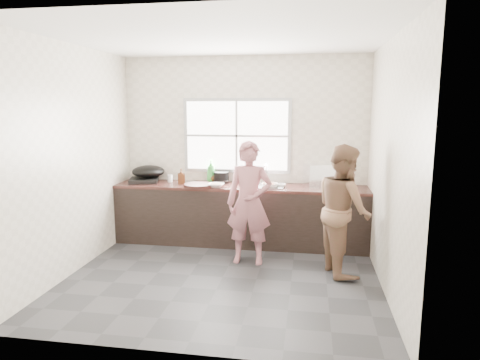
% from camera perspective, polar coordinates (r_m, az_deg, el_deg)
% --- Properties ---
extents(floor, '(3.60, 3.20, 0.01)m').
position_cam_1_polar(floor, '(5.15, -2.32, -12.85)').
color(floor, '#2C2C2F').
rests_on(floor, ground).
extents(ceiling, '(3.60, 3.20, 0.01)m').
position_cam_1_polar(ceiling, '(4.81, -2.55, 18.47)').
color(ceiling, silver).
rests_on(ceiling, wall_back).
extents(wall_back, '(3.60, 0.01, 2.70)m').
position_cam_1_polar(wall_back, '(6.37, 0.49, 4.13)').
color(wall_back, beige).
rests_on(wall_back, ground).
extents(wall_left, '(0.01, 3.20, 2.70)m').
position_cam_1_polar(wall_left, '(5.46, -21.35, 2.51)').
color(wall_left, beige).
rests_on(wall_left, ground).
extents(wall_right, '(0.01, 3.20, 2.70)m').
position_cam_1_polar(wall_right, '(4.78, 19.31, 1.68)').
color(wall_right, beige).
rests_on(wall_right, ground).
extents(wall_front, '(3.60, 0.01, 2.70)m').
position_cam_1_polar(wall_front, '(3.26, -8.12, -1.40)').
color(wall_front, beige).
rests_on(wall_front, ground).
extents(cabinet, '(3.60, 0.62, 0.82)m').
position_cam_1_polar(cabinet, '(6.23, 0.04, -4.80)').
color(cabinet, black).
rests_on(cabinet, floor).
extents(countertop, '(3.60, 0.64, 0.04)m').
position_cam_1_polar(countertop, '(6.13, 0.04, -0.91)').
color(countertop, '#351A15').
rests_on(countertop, cabinet).
extents(sink, '(0.55, 0.45, 0.02)m').
position_cam_1_polar(sink, '(6.08, 3.29, -0.77)').
color(sink, silver).
rests_on(sink, countertop).
extents(faucet, '(0.02, 0.02, 0.30)m').
position_cam_1_polar(faucet, '(6.25, 3.50, 0.87)').
color(faucet, silver).
rests_on(faucet, countertop).
extents(window_frame, '(1.60, 0.05, 1.10)m').
position_cam_1_polar(window_frame, '(6.35, -0.42, 5.93)').
color(window_frame, '#9EA0A5').
rests_on(window_frame, wall_back).
extents(window_glazing, '(1.50, 0.01, 1.00)m').
position_cam_1_polar(window_glazing, '(6.33, -0.46, 5.91)').
color(window_glazing, white).
rests_on(window_glazing, window_frame).
extents(woman, '(0.54, 0.36, 1.46)m').
position_cam_1_polar(woman, '(5.40, 1.23, -3.60)').
color(woman, '#AC676F').
rests_on(woman, floor).
extents(person_side, '(0.78, 0.89, 1.55)m').
position_cam_1_polar(person_side, '(5.22, 13.65, -3.83)').
color(person_side, brown).
rests_on(person_side, floor).
extents(cutting_board, '(0.45, 0.45, 0.04)m').
position_cam_1_polar(cutting_board, '(6.05, -5.55, -0.71)').
color(cutting_board, black).
rests_on(cutting_board, countertop).
extents(cleaver, '(0.19, 0.17, 0.01)m').
position_cam_1_polar(cleaver, '(6.24, -2.32, -0.15)').
color(cleaver, '#A7A9AE').
rests_on(cleaver, cutting_board).
extents(bowl_mince, '(0.24, 0.24, 0.06)m').
position_cam_1_polar(bowl_mince, '(5.99, -3.22, -0.71)').
color(bowl_mince, silver).
rests_on(bowl_mince, countertop).
extents(bowl_crabs, '(0.23, 0.23, 0.06)m').
position_cam_1_polar(bowl_crabs, '(5.93, 4.00, -0.82)').
color(bowl_crabs, white).
rests_on(bowl_crabs, countertop).
extents(bowl_held, '(0.20, 0.20, 0.06)m').
position_cam_1_polar(bowl_held, '(6.02, 5.44, -0.67)').
color(bowl_held, white).
rests_on(bowl_held, countertop).
extents(black_pot, '(0.28, 0.28, 0.16)m').
position_cam_1_polar(black_pot, '(6.35, -2.51, 0.38)').
color(black_pot, black).
rests_on(black_pot, countertop).
extents(plate_food, '(0.25, 0.25, 0.02)m').
position_cam_1_polar(plate_food, '(6.19, -6.35, -0.60)').
color(plate_food, white).
rests_on(plate_food, countertop).
extents(bottle_green, '(0.13, 0.13, 0.34)m').
position_cam_1_polar(bottle_green, '(6.42, -3.89, 1.25)').
color(bottle_green, '#2B8431').
rests_on(bottle_green, countertop).
extents(bottle_brown_tall, '(0.12, 0.12, 0.21)m').
position_cam_1_polar(bottle_brown_tall, '(6.29, -7.84, 0.41)').
color(bottle_brown_tall, '#462411').
rests_on(bottle_brown_tall, countertop).
extents(bottle_brown_short, '(0.14, 0.14, 0.15)m').
position_cam_1_polar(bottle_brown_short, '(6.42, -3.62, 0.44)').
color(bottle_brown_short, '#4C2F13').
rests_on(bottle_brown_short, countertop).
extents(glass_jar, '(0.08, 0.08, 0.11)m').
position_cam_1_polar(glass_jar, '(6.48, -9.31, 0.21)').
color(glass_jar, white).
rests_on(glass_jar, countertop).
extents(burner, '(0.50, 0.50, 0.06)m').
position_cam_1_polar(burner, '(6.54, -12.68, -0.03)').
color(burner, black).
rests_on(burner, countertop).
extents(wok, '(0.50, 0.50, 0.18)m').
position_cam_1_polar(wok, '(6.58, -12.13, 1.12)').
color(wok, black).
rests_on(wok, burner).
extents(dish_rack, '(0.48, 0.41, 0.30)m').
position_cam_1_polar(dish_rack, '(6.26, 10.54, 0.73)').
color(dish_rack, white).
rests_on(dish_rack, countertop).
extents(pot_lid_left, '(0.30, 0.30, 0.01)m').
position_cam_1_polar(pot_lid_left, '(6.62, -12.72, -0.12)').
color(pot_lid_left, silver).
rests_on(pot_lid_left, countertop).
extents(pot_lid_right, '(0.27, 0.27, 0.01)m').
position_cam_1_polar(pot_lid_right, '(6.41, -7.21, -0.28)').
color(pot_lid_right, '#A8A9AF').
rests_on(pot_lid_right, countertop).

